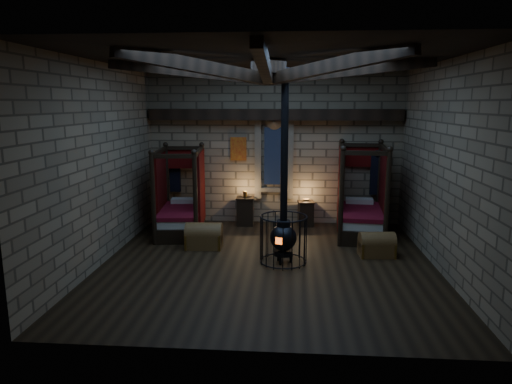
# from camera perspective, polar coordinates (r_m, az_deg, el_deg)

# --- Properties ---
(room) EXTENTS (7.02, 7.02, 4.29)m
(room) POSITION_cam_1_polar(r_m,az_deg,el_deg) (9.32, 1.59, 13.43)
(room) COLOR black
(room) RESTS_ON ground
(bed_left) EXTENTS (1.31, 2.20, 2.19)m
(bed_left) POSITION_cam_1_polar(r_m,az_deg,el_deg) (12.15, -9.34, -2.49)
(bed_left) COLOR black
(bed_left) RESTS_ON ground
(bed_right) EXTENTS (1.36, 2.29, 2.29)m
(bed_right) POSITION_cam_1_polar(r_m,az_deg,el_deg) (12.11, 12.91, -2.56)
(bed_right) COLOR black
(bed_right) RESTS_ON ground
(trunk_left) EXTENTS (0.86, 0.55, 0.62)m
(trunk_left) POSITION_cam_1_polar(r_m,az_deg,el_deg) (10.83, -6.52, -5.55)
(trunk_left) COLOR brown
(trunk_left) RESTS_ON ground
(trunk_right) EXTENTS (0.80, 0.54, 0.56)m
(trunk_right) POSITION_cam_1_polar(r_m,az_deg,el_deg) (10.56, 14.85, -6.45)
(trunk_right) COLOR brown
(trunk_right) RESTS_ON ground
(nightstand_left) EXTENTS (0.51, 0.49, 0.96)m
(nightstand_left) POSITION_cam_1_polar(r_m,az_deg,el_deg) (12.72, -1.36, -2.35)
(nightstand_left) COLOR black
(nightstand_left) RESTS_ON ground
(nightstand_right) EXTENTS (0.48, 0.47, 0.76)m
(nightstand_right) POSITION_cam_1_polar(r_m,az_deg,el_deg) (12.71, 6.24, -2.66)
(nightstand_right) COLOR black
(nightstand_right) RESTS_ON ground
(stove) EXTENTS (1.01, 1.01, 4.05)m
(stove) POSITION_cam_1_polar(r_m,az_deg,el_deg) (9.70, 3.44, -5.34)
(stove) COLOR black
(stove) RESTS_ON ground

